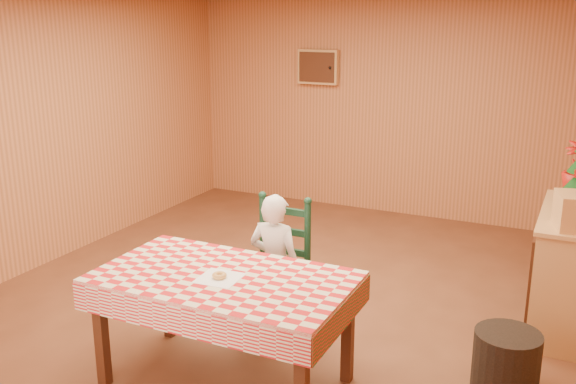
% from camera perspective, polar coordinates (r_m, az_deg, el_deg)
% --- Properties ---
extents(ground, '(6.00, 6.00, 0.00)m').
position_cam_1_polar(ground, '(5.51, -0.91, -10.06)').
color(ground, brown).
rests_on(ground, ground).
extents(cabin_walls, '(5.10, 6.05, 2.65)m').
position_cam_1_polar(cabin_walls, '(5.48, 1.50, 9.71)').
color(cabin_walls, '#BF7545').
rests_on(cabin_walls, ground).
extents(dining_table, '(1.66, 0.96, 0.77)m').
position_cam_1_polar(dining_table, '(4.19, -5.72, -8.43)').
color(dining_table, '#492413').
rests_on(dining_table, ground).
extents(ladder_chair, '(0.44, 0.40, 1.08)m').
position_cam_1_polar(ladder_chair, '(4.90, -0.86, -7.04)').
color(ladder_chair, '#10311E').
rests_on(ladder_chair, ground).
extents(seated_child, '(0.41, 0.27, 1.12)m').
position_cam_1_polar(seated_child, '(4.83, -1.17, -6.63)').
color(seated_child, silver).
rests_on(seated_child, ground).
extents(napkin, '(0.28, 0.28, 0.00)m').
position_cam_1_polar(napkin, '(4.12, -6.11, -7.61)').
color(napkin, white).
rests_on(napkin, dining_table).
extents(donut, '(0.12, 0.12, 0.03)m').
position_cam_1_polar(donut, '(4.11, -6.12, -7.39)').
color(donut, '#CD9649').
rests_on(donut, napkin).
extents(shelf_unit, '(0.54, 1.24, 0.93)m').
position_cam_1_polar(shelf_unit, '(5.48, 23.84, -6.34)').
color(shelf_unit, tan).
rests_on(shelf_unit, ground).
extents(storage_bin, '(0.44, 0.44, 0.43)m').
position_cam_1_polar(storage_bin, '(4.50, 18.79, -14.20)').
color(storage_bin, black).
rests_on(storage_bin, ground).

